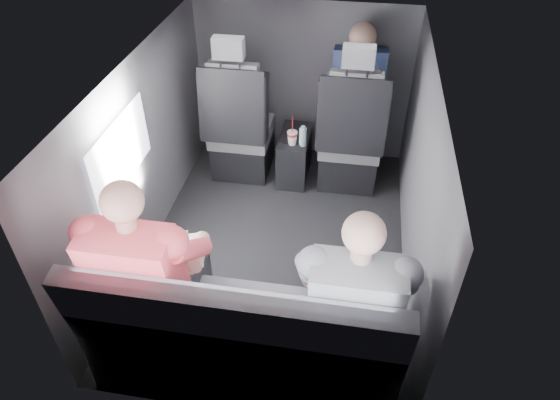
% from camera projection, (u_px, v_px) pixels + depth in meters
% --- Properties ---
extents(floor, '(2.60, 2.60, 0.00)m').
position_uv_depth(floor, '(277.00, 244.00, 3.64)').
color(floor, black).
rests_on(floor, ground).
extents(ceiling, '(2.60, 2.60, 0.00)m').
position_uv_depth(ceiling, '(276.00, 70.00, 2.79)').
color(ceiling, '#B2B2AD').
rests_on(ceiling, panel_back).
extents(panel_left, '(0.02, 2.60, 1.35)m').
position_uv_depth(panel_left, '(144.00, 156.00, 3.33)').
color(panel_left, '#56565B').
rests_on(panel_left, floor).
extents(panel_right, '(0.02, 2.60, 1.35)m').
position_uv_depth(panel_right, '(419.00, 182.00, 3.10)').
color(panel_right, '#56565B').
rests_on(panel_right, floor).
extents(panel_front, '(1.80, 0.02, 1.35)m').
position_uv_depth(panel_front, '(302.00, 82.00, 4.22)').
color(panel_front, '#56565B').
rests_on(panel_front, floor).
extents(panel_back, '(1.80, 0.02, 1.35)m').
position_uv_depth(panel_back, '(227.00, 335.00, 2.21)').
color(panel_back, '#56565B').
rests_on(panel_back, floor).
extents(side_window, '(0.02, 0.75, 0.42)m').
position_uv_depth(side_window, '(122.00, 152.00, 2.96)').
color(side_window, white).
rests_on(side_window, panel_left).
extents(seatbelt, '(0.35, 0.11, 0.59)m').
position_uv_depth(seatbelt, '(353.00, 108.00, 3.60)').
color(seatbelt, black).
rests_on(seatbelt, front_seat_right).
extents(front_seat_left, '(0.52, 0.58, 1.26)m').
position_uv_depth(front_seat_left, '(240.00, 133.00, 4.09)').
color(front_seat_left, black).
rests_on(front_seat_left, floor).
extents(front_seat_right, '(0.52, 0.58, 1.26)m').
position_uv_depth(front_seat_right, '(350.00, 142.00, 3.98)').
color(front_seat_right, black).
rests_on(front_seat_right, floor).
extents(center_console, '(0.24, 0.48, 0.41)m').
position_uv_depth(center_console, '(294.00, 156.00, 4.19)').
color(center_console, black).
rests_on(center_console, floor).
extents(rear_bench, '(1.60, 0.57, 0.92)m').
position_uv_depth(rear_bench, '(243.00, 340.00, 2.63)').
color(rear_bench, '#5B5B60').
rests_on(rear_bench, floor).
extents(soda_cup, '(0.08, 0.08, 0.25)m').
position_uv_depth(soda_cup, '(292.00, 137.00, 3.92)').
color(soda_cup, white).
rests_on(soda_cup, center_console).
extents(water_bottle, '(0.06, 0.06, 0.17)m').
position_uv_depth(water_bottle, '(303.00, 136.00, 3.90)').
color(water_bottle, '#B0CFEE').
rests_on(water_bottle, center_console).
extents(laptop_white, '(0.42, 0.44, 0.27)m').
position_uv_depth(laptop_white, '(165.00, 254.00, 2.66)').
color(laptop_white, white).
rests_on(laptop_white, passenger_rear_left).
extents(laptop_black, '(0.34, 0.31, 0.23)m').
position_uv_depth(laptop_black, '(347.00, 278.00, 2.54)').
color(laptop_black, black).
rests_on(laptop_black, passenger_rear_right).
extents(passenger_rear_left, '(0.54, 0.65, 1.28)m').
position_uv_depth(passenger_rear_left, '(151.00, 271.00, 2.55)').
color(passenger_rear_left, '#323136').
rests_on(passenger_rear_left, rear_bench).
extents(passenger_rear_right, '(0.52, 0.64, 1.25)m').
position_uv_depth(passenger_rear_right, '(353.00, 298.00, 2.42)').
color(passenger_rear_right, navy).
rests_on(passenger_rear_right, rear_bench).
extents(passenger_front_right, '(0.41, 0.41, 0.84)m').
position_uv_depth(passenger_front_right, '(357.00, 87.00, 3.95)').
color(passenger_front_right, navy).
rests_on(passenger_front_right, front_seat_right).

